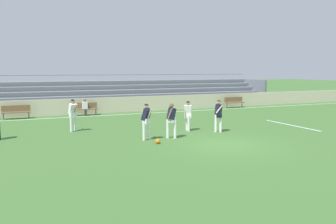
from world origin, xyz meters
The scene contains 15 objects.
ground_plane centered at (0.00, 0.00, 0.00)m, with size 160.00×160.00×0.00m, color #3D662D.
field_line_sideline centered at (0.00, 11.71, 0.00)m, with size 44.00×0.12×0.01m, color white.
field_line_penalty_mark centered at (6.55, 2.99, 0.00)m, with size 0.12×4.40×0.01m, color white.
sideline_wall centered at (0.00, 13.07, 0.59)m, with size 48.00×0.16×1.18m, color beige.
bleacher_stand centered at (1.11, 15.91, 1.23)m, with size 25.21×3.97×2.85m.
bench_near_wall_gap centered at (-3.91, 12.39, 0.55)m, with size 1.80×0.40×0.90m.
bench_far_left centered at (8.90, 12.39, 0.55)m, with size 1.80×0.40×0.90m.
bench_centre_sideline centered at (-8.45, 12.39, 0.55)m, with size 1.80×0.40×0.90m.
spectator_seated centered at (-3.91, 12.27, 0.70)m, with size 0.36×0.42×1.21m.
player_dark_dropping_back centered at (-2.78, 2.41, 1.02)m, with size 0.53×0.66×1.71m.
player_dark_on_ball centered at (-1.55, 2.30, 1.02)m, with size 0.57×0.44×1.70m.
player_dark_wide_left centered at (1.38, 2.81, 1.02)m, with size 0.53×0.46×1.71m.
player_white_trailing_run centered at (-5.61, 6.05, 1.03)m, with size 0.49×0.69×1.72m.
player_white_deep_cover centered at (0.09, 3.80, 0.95)m, with size 0.59×0.43×1.61m.
soccer_ball centered at (-2.60, 1.42, 0.11)m, with size 0.22×0.22×0.22m, color orange.
Camera 1 is at (-8.09, -12.43, 3.27)m, focal length 36.50 mm.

